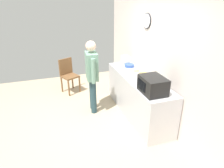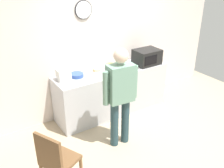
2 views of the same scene
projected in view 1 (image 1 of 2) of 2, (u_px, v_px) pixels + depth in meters
ground_plane at (86, 126)px, 4.11m from camera, size 6.00×6.00×0.00m
back_wall at (159, 59)px, 4.05m from camera, size 5.40×0.13×2.60m
kitchen_counter at (137, 96)px, 4.40m from camera, size 2.25×0.62×0.90m
microwave at (153, 85)px, 3.46m from camera, size 0.50×0.39×0.30m
sandwich_plate at (136, 71)px, 4.48m from camera, size 0.24×0.24×0.07m
salad_bowl at (146, 79)px, 4.00m from camera, size 0.25×0.25×0.07m
cereal_bowl at (129, 66)px, 4.82m from camera, size 0.24×0.24×0.06m
mixing_bowl at (143, 75)px, 4.20m from camera, size 0.17×0.17×0.10m
toaster at (126, 60)px, 5.01m from camera, size 0.22×0.18×0.20m
fork_utensil at (128, 75)px, 4.31m from camera, size 0.13×0.14×0.01m
spoon_utensil at (121, 69)px, 4.64m from camera, size 0.17×0.03×0.01m
person_standing at (92, 72)px, 4.30m from camera, size 0.59×0.28×1.65m
wooden_chair at (68, 74)px, 5.44m from camera, size 0.53×0.53×0.94m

